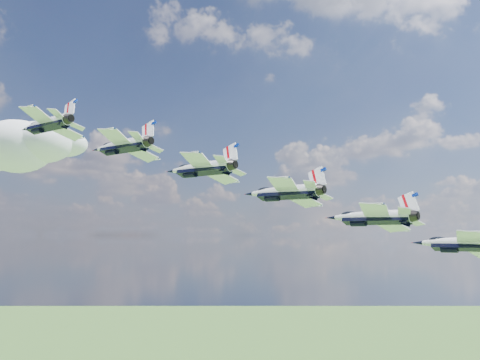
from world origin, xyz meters
TOP-DOWN VIEW (x-y plane):
  - cloud_far at (52.59, 210.49)m, footprint 52.49×41.24m
  - jet_0 at (-8.27, 17.67)m, footprint 13.27×16.21m
  - jet_1 at (0.09, 8.72)m, footprint 13.27×16.21m
  - jet_2 at (8.46, -0.23)m, footprint 13.27×16.21m
  - jet_3 at (16.83, -9.17)m, footprint 13.27×16.21m
  - jet_4 at (25.20, -18.12)m, footprint 13.27×16.21m
  - jet_5 at (33.56, -27.07)m, footprint 13.27×16.21m

SIDE VIEW (x-z plane):
  - jet_5 at x=33.56m, z-range 126.93..134.49m
  - jet_4 at x=25.20m, z-range 130.58..138.14m
  - jet_3 at x=16.83m, z-range 134.23..141.80m
  - jet_2 at x=8.46m, z-range 137.89..145.45m
  - jet_1 at x=0.09m, z-range 141.54..149.10m
  - jet_0 at x=-8.27m, z-range 145.19..152.76m
  - cloud_far at x=52.59m, z-range 168.85..189.47m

